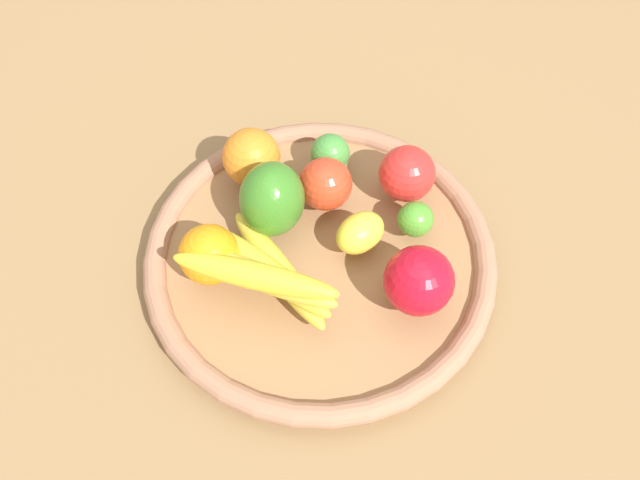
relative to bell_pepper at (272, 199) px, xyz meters
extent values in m
plane|color=olive|center=(0.02, -0.06, -0.09)|extent=(2.40, 2.40, 0.00)
cylinder|color=#9E734A|center=(0.02, -0.06, -0.07)|extent=(0.41, 0.41, 0.02)
torus|color=#A47357|center=(0.02, -0.06, -0.06)|extent=(0.43, 0.43, 0.03)
ellipsoid|color=#3A7B24|center=(0.00, 0.00, 0.00)|extent=(0.11, 0.11, 0.10)
sphere|color=red|center=(0.07, -0.01, -0.02)|extent=(0.09, 0.09, 0.07)
ellipsoid|color=yellow|center=(0.06, -0.09, -0.02)|extent=(0.06, 0.05, 0.05)
sphere|color=#45923C|center=(0.11, 0.03, -0.02)|extent=(0.06, 0.06, 0.05)
sphere|color=red|center=(0.07, -0.18, -0.01)|extent=(0.08, 0.08, 0.08)
ellipsoid|color=yellow|center=(-0.04, -0.07, -0.03)|extent=(0.04, 0.19, 0.03)
ellipsoid|color=yellow|center=(-0.06, -0.07, -0.02)|extent=(0.07, 0.19, 0.03)
ellipsoid|color=yellow|center=(-0.07, -0.07, -0.01)|extent=(0.12, 0.18, 0.03)
ellipsoid|color=yellow|center=(-0.08, -0.08, 0.01)|extent=(0.14, 0.17, 0.03)
sphere|color=orange|center=(0.02, 0.08, -0.01)|extent=(0.09, 0.09, 0.07)
sphere|color=#4D9D2F|center=(0.13, -0.11, -0.03)|extent=(0.05, 0.05, 0.04)
sphere|color=red|center=(0.16, -0.06, -0.01)|extent=(0.09, 0.09, 0.07)
sphere|color=orange|center=(-0.10, -0.01, -0.01)|extent=(0.08, 0.08, 0.07)
camera|label=1|loc=(-0.24, -0.42, 0.64)|focal=38.00mm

